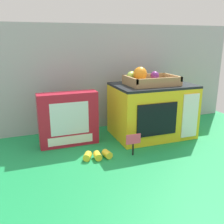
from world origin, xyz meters
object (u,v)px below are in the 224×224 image
(loose_toy_apple, at_px, (193,121))
(food_groups_crate, at_px, (148,79))
(toy_microwave, at_px, (152,110))
(cookie_set_box, at_px, (68,119))
(price_sign, at_px, (133,141))
(loose_toy_banana, at_px, (97,155))

(loose_toy_apple, bearing_deg, food_groups_crate, -171.62)
(toy_microwave, height_order, food_groups_crate, food_groups_crate)
(food_groups_crate, height_order, cookie_set_box, food_groups_crate)
(food_groups_crate, xyz_separation_m, cookie_set_box, (-0.41, 0.03, -0.18))
(cookie_set_box, relative_size, loose_toy_apple, 4.66)
(loose_toy_apple, bearing_deg, cookie_set_box, -178.10)
(toy_microwave, bearing_deg, price_sign, -134.74)
(food_groups_crate, xyz_separation_m, loose_toy_apple, (0.34, 0.05, -0.28))
(toy_microwave, relative_size, price_sign, 4.08)
(price_sign, bearing_deg, cookie_set_box, 137.46)
(cookie_set_box, relative_size, loose_toy_banana, 2.17)
(food_groups_crate, relative_size, price_sign, 2.56)
(toy_microwave, height_order, cookie_set_box, toy_microwave)
(cookie_set_box, bearing_deg, loose_toy_apple, 1.90)
(cookie_set_box, height_order, price_sign, cookie_set_box)
(loose_toy_banana, bearing_deg, food_groups_crate, 28.62)
(food_groups_crate, relative_size, loose_toy_banana, 1.95)
(price_sign, height_order, loose_toy_banana, price_sign)
(price_sign, relative_size, loose_toy_apple, 1.64)
(food_groups_crate, distance_m, loose_toy_banana, 0.47)
(cookie_set_box, xyz_separation_m, loose_toy_apple, (0.76, 0.03, -0.10))
(price_sign, xyz_separation_m, loose_toy_banana, (-0.16, 0.02, -0.05))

